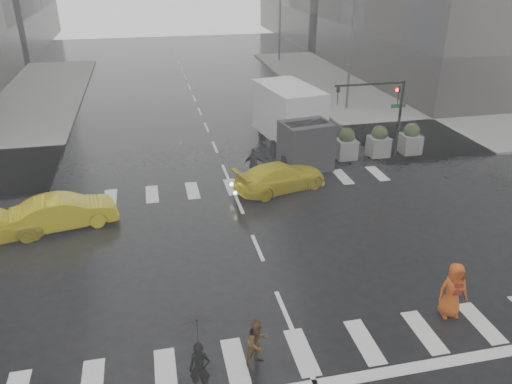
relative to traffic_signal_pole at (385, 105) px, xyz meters
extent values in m
plane|color=black|center=(-9.01, -8.01, -3.22)|extent=(120.00, 120.00, 0.00)
cube|color=slate|center=(10.49, 9.49, -3.14)|extent=(35.00, 35.00, 0.15)
cube|color=#2A2725|center=(19.99, 18.99, -1.02)|extent=(26.05, 26.05, 4.40)
cube|color=#2A2725|center=(19.99, 47.99, -1.02)|extent=(26.05, 26.05, 4.40)
cylinder|color=black|center=(0.99, -0.01, -0.97)|extent=(0.16, 0.16, 4.50)
cylinder|color=black|center=(-1.01, -0.01, 1.18)|extent=(4.00, 0.12, 0.12)
imported|color=black|center=(0.74, -0.01, 0.48)|extent=(0.16, 0.20, 1.00)
imported|color=black|center=(-2.81, -0.01, 0.68)|extent=(0.16, 0.20, 1.00)
sphere|color=#FF190C|center=(0.64, -0.01, 0.78)|extent=(0.20, 0.20, 0.20)
cube|color=#0D5F1C|center=(0.99, 0.29, -0.22)|extent=(0.90, 0.03, 0.22)
cylinder|color=#59595B|center=(1.99, 9.99, 1.28)|extent=(0.20, 0.20, 9.00)
cylinder|color=#59595B|center=(1.99, 29.99, 1.28)|extent=(0.20, 0.20, 9.00)
cube|color=slate|center=(-2.01, 0.19, -2.52)|extent=(1.10, 1.10, 1.10)
sphere|color=black|center=(-2.01, 0.19, -1.72)|extent=(0.90, 0.90, 0.90)
cube|color=slate|center=(-0.01, 0.19, -2.52)|extent=(1.10, 1.10, 1.10)
sphere|color=black|center=(-0.01, 0.19, -1.72)|extent=(0.90, 0.90, 0.90)
cube|color=slate|center=(1.99, 0.19, -2.52)|extent=(1.10, 1.10, 1.10)
sphere|color=black|center=(1.99, 0.19, -1.72)|extent=(0.90, 0.90, 0.90)
imported|color=black|center=(-12.10, -14.81, -2.43)|extent=(0.64, 0.48, 1.58)
imported|color=black|center=(-12.10, -14.81, -1.23)|extent=(1.14, 1.15, 0.88)
imported|color=#49331A|center=(-10.39, -14.15, -2.46)|extent=(0.91, 0.84, 1.51)
imported|color=#C4490D|center=(-3.79, -13.40, -2.25)|extent=(1.04, 0.76, 1.94)
cube|color=maroon|center=(-3.79, -13.58, -2.07)|extent=(0.30, 0.20, 0.40)
imported|color=black|center=(-7.72, -1.39, -2.33)|extent=(1.13, 0.81, 1.77)
imported|color=black|center=(-4.30, -0.19, -2.36)|extent=(1.26, 1.06, 1.71)
imported|color=yellow|center=(-16.72, -4.51, -2.50)|extent=(4.56, 2.39, 1.43)
imported|color=yellow|center=(-6.66, -2.83, -2.53)|extent=(4.58, 3.05, 1.38)
cube|color=white|center=(-4.69, 2.93, -0.93)|extent=(2.68, 5.14, 3.02)
cube|color=#2A292E|center=(-4.69, -0.64, -1.82)|extent=(2.57, 2.01, 2.57)
cube|color=black|center=(-4.69, -0.64, -1.04)|extent=(2.24, 1.01, 1.01)
cylinder|color=black|center=(-5.86, -0.87, -2.71)|extent=(0.31, 1.01, 1.01)
cylinder|color=black|center=(-3.51, -0.87, -2.71)|extent=(0.31, 1.01, 1.01)
cylinder|color=black|center=(-5.86, 1.59, -2.71)|extent=(0.31, 1.01, 1.01)
cylinder|color=black|center=(-3.51, 1.59, -2.71)|extent=(0.31, 1.01, 1.01)
cylinder|color=black|center=(-5.86, 4.72, -2.71)|extent=(0.31, 1.01, 1.01)
cylinder|color=black|center=(-3.51, 4.72, -2.71)|extent=(0.31, 1.01, 1.01)
camera|label=1|loc=(-12.79, -24.79, 7.43)|focal=35.00mm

